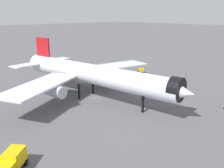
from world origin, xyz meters
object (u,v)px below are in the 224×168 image
(airliner_near_gate, at_px, (91,74))
(service_truck_front, at_px, (11,163))
(baggage_tug_wing, at_px, (141,70))
(traffic_cone_near_nose, at_px, (65,72))

(airliner_near_gate, bearing_deg, service_truck_front, -66.72)
(airliner_near_gate, height_order, baggage_tug_wing, airliner_near_gate)
(airliner_near_gate, xyz_separation_m, traffic_cone_near_nose, (-28.71, 9.71, -6.07))
(traffic_cone_near_nose, bearing_deg, service_truck_front, -39.02)
(airliner_near_gate, xyz_separation_m, baggage_tug_wing, (-9.75, 31.20, -5.48))
(airliner_near_gate, xyz_separation_m, service_truck_front, (17.54, -27.76, -4.87))
(service_truck_front, distance_m, baggage_tug_wing, 64.97)
(service_truck_front, bearing_deg, airliner_near_gate, 170.76)
(airliner_near_gate, height_order, service_truck_front, airliner_near_gate)
(service_truck_front, relative_size, traffic_cone_near_nose, 7.28)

